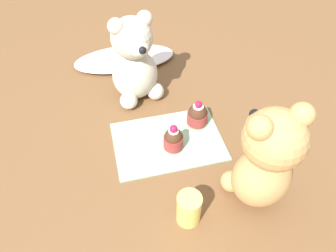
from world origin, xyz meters
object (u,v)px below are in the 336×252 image
at_px(cupcake_near_cream_bear, 198,115).
at_px(cupcake_near_tan_bear, 173,139).
at_px(teddy_bear_cream, 135,62).
at_px(juice_glass, 189,209).
at_px(teddy_bear_tan, 266,159).

height_order(cupcake_near_cream_bear, cupcake_near_tan_bear, same).
bearing_deg(teddy_bear_cream, juice_glass, -100.08).
bearing_deg(teddy_bear_cream, cupcake_near_tan_bear, -91.44).
bearing_deg(teddy_bear_tan, juice_glass, -0.19).
height_order(teddy_bear_tan, cupcake_near_tan_bear, teddy_bear_tan).
relative_size(teddy_bear_cream, juice_glass, 3.25).
height_order(cupcake_near_tan_bear, juice_glass, cupcake_near_tan_bear).
bearing_deg(cupcake_near_tan_bear, cupcake_near_cream_bear, 38.92).
bearing_deg(teddy_bear_cream, teddy_bear_tan, -78.63).
height_order(teddy_bear_cream, teddy_bear_tan, teddy_bear_tan).
bearing_deg(cupcake_near_tan_bear, juice_glass, -95.26).
bearing_deg(juice_glass, teddy_bear_cream, 94.76).
distance_m(teddy_bear_tan, cupcake_near_tan_bear, 0.23).
bearing_deg(cupcake_near_tan_bear, teddy_bear_cream, 103.40).
bearing_deg(juice_glass, cupcake_near_cream_bear, 68.87).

